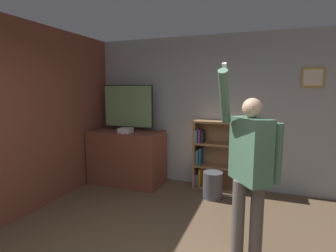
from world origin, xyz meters
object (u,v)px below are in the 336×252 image
object	(u,v)px
television	(128,107)
game_console	(126,130)
bookshelf	(215,155)
person	(250,165)
waste_bin	(213,185)

from	to	relation	value
television	game_console	xyz separation A→B (m)	(0.09, -0.27, -0.39)
bookshelf	person	bearing A→B (deg)	-70.55
television	game_console	bearing A→B (deg)	-72.23
person	television	bearing A→B (deg)	-163.33
game_console	person	xyz separation A→B (m)	(2.19, -1.43, -0.01)
game_console	bookshelf	size ratio (longest dim) A/B	0.18
television	bookshelf	size ratio (longest dim) A/B	0.82
bookshelf	waste_bin	size ratio (longest dim) A/B	2.80
bookshelf	waste_bin	distance (m)	0.59
television	waste_bin	bearing A→B (deg)	-8.54
television	waste_bin	xyz separation A→B (m)	(1.66, -0.25, -1.21)
television	waste_bin	world-z (taller)	television
waste_bin	bookshelf	bearing A→B (deg)	96.56
game_console	waste_bin	distance (m)	1.77
game_console	bookshelf	xyz separation A→B (m)	(1.52, 0.46, -0.43)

